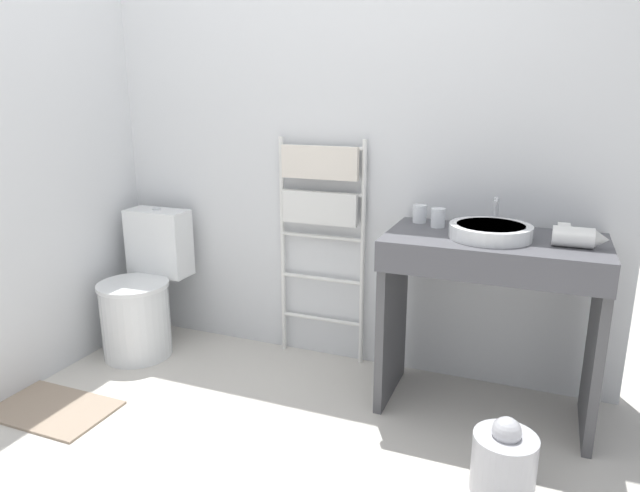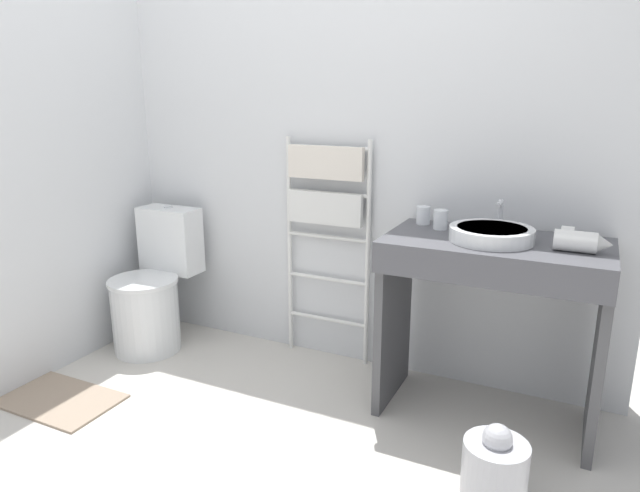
{
  "view_description": "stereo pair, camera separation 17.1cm",
  "coord_description": "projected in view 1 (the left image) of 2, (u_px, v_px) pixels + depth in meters",
  "views": [
    {
      "loc": [
        1.02,
        -1.55,
        1.46
      ],
      "look_at": [
        0.08,
        0.78,
        0.78
      ],
      "focal_mm": 32.0,
      "sensor_mm": 36.0,
      "label": 1
    },
    {
      "loc": [
        1.18,
        -1.48,
        1.46
      ],
      "look_at": [
        0.08,
        0.78,
        0.78
      ],
      "focal_mm": 32.0,
      "sensor_mm": 36.0,
      "label": 2
    }
  ],
  "objects": [
    {
      "name": "bath_mat",
      "position": [
        53.0,
        409.0,
        2.7
      ],
      "size": [
        0.56,
        0.36,
        0.01
      ],
      "primitive_type": "cube",
      "color": "gray",
      "rests_on": "ground_plane"
    },
    {
      "name": "wall_side",
      "position": [
        40.0,
        144.0,
        2.89
      ],
      "size": [
        0.12,
        1.88,
        2.41
      ],
      "primitive_type": "cube",
      "color": "silver",
      "rests_on": "ground_plane"
    },
    {
      "name": "cup_near_wall",
      "position": [
        420.0,
        214.0,
        2.75
      ],
      "size": [
        0.07,
        0.07,
        0.09
      ],
      "color": "white",
      "rests_on": "vanity_counter"
    },
    {
      "name": "hair_dryer",
      "position": [
        576.0,
        236.0,
        2.32
      ],
      "size": [
        0.21,
        0.18,
        0.08
      ],
      "color": "white",
      "rests_on": "vanity_counter"
    },
    {
      "name": "vanity_counter",
      "position": [
        490.0,
        297.0,
        2.55
      ],
      "size": [
        0.94,
        0.53,
        0.85
      ],
      "color": "#4C4C51",
      "rests_on": "ground_plane"
    },
    {
      "name": "towel_radiator",
      "position": [
        320.0,
        205.0,
        3.02
      ],
      "size": [
        0.49,
        0.06,
        1.23
      ],
      "color": "white",
      "rests_on": "ground_plane"
    },
    {
      "name": "cup_near_edge",
      "position": [
        438.0,
        218.0,
        2.66
      ],
      "size": [
        0.07,
        0.07,
        0.09
      ],
      "color": "white",
      "rests_on": "vanity_counter"
    },
    {
      "name": "sink_basin",
      "position": [
        490.0,
        231.0,
        2.46
      ],
      "size": [
        0.35,
        0.35,
        0.06
      ],
      "color": "white",
      "rests_on": "vanity_counter"
    },
    {
      "name": "toilet",
      "position": [
        143.0,
        297.0,
        3.25
      ],
      "size": [
        0.39,
        0.54,
        0.81
      ],
      "color": "white",
      "rests_on": "ground_plane"
    },
    {
      "name": "wall_back",
      "position": [
        343.0,
        142.0,
        3.0
      ],
      "size": [
        2.89,
        0.12,
        2.41
      ],
      "primitive_type": "cube",
      "color": "silver",
      "rests_on": "ground_plane"
    },
    {
      "name": "trash_bin",
      "position": [
        504.0,
        461.0,
        2.12
      ],
      "size": [
        0.24,
        0.27,
        0.31
      ],
      "color": "#B7B7BC",
      "rests_on": "ground_plane"
    },
    {
      "name": "faucet",
      "position": [
        496.0,
        209.0,
        2.61
      ],
      "size": [
        0.02,
        0.1,
        0.14
      ],
      "color": "silver",
      "rests_on": "vanity_counter"
    }
  ]
}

